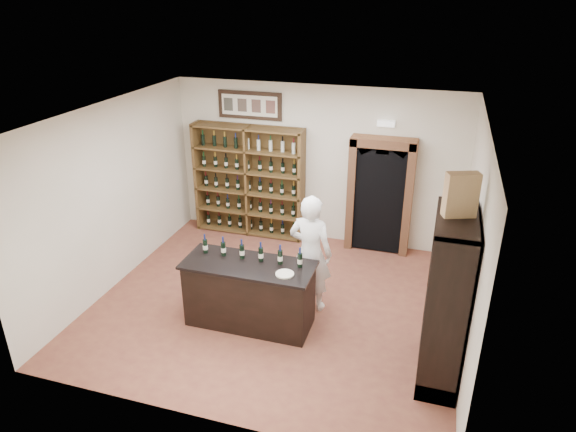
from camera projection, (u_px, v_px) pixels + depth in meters
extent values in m
plane|color=brown|center=(276.00, 303.00, 8.12)|extent=(5.50, 5.50, 0.00)
plane|color=white|center=(274.00, 115.00, 6.89)|extent=(5.50, 5.50, 0.00)
cube|color=silver|center=(316.00, 165.00, 9.69)|extent=(5.50, 0.04, 3.00)
cube|color=silver|center=(113.00, 196.00, 8.24)|extent=(0.04, 5.00, 3.00)
cube|color=silver|center=(472.00, 241.00, 6.77)|extent=(0.04, 5.00, 3.00)
cube|color=brown|center=(252.00, 178.00, 10.17)|extent=(2.20, 0.02, 2.20)
cube|color=brown|center=(199.00, 176.00, 10.30)|extent=(0.06, 0.38, 2.20)
cube|color=brown|center=(301.00, 187.00, 9.73)|extent=(0.06, 0.38, 2.20)
cube|color=brown|center=(249.00, 181.00, 10.01)|extent=(0.04, 0.38, 2.20)
cube|color=brown|center=(250.00, 230.00, 10.45)|extent=(2.18, 0.38, 0.04)
cube|color=brown|center=(250.00, 211.00, 10.27)|extent=(2.18, 0.38, 0.04)
cube|color=brown|center=(249.00, 191.00, 10.10)|extent=(2.18, 0.38, 0.03)
cube|color=brown|center=(248.00, 171.00, 9.93)|extent=(2.18, 0.38, 0.04)
cube|color=brown|center=(248.00, 150.00, 9.75)|extent=(2.18, 0.38, 0.04)
cube|color=brown|center=(247.00, 128.00, 9.58)|extent=(2.18, 0.38, 0.04)
cube|color=black|center=(250.00, 105.00, 9.58)|extent=(1.25, 0.04, 0.52)
cube|color=black|center=(380.00, 197.00, 9.39)|extent=(0.97, 0.29, 2.05)
cube|color=#A76740|center=(352.00, 193.00, 9.50)|extent=(0.14, 0.35, 2.15)
cube|color=#A76740|center=(408.00, 199.00, 9.23)|extent=(0.14, 0.35, 2.15)
cube|color=#A76740|center=(384.00, 142.00, 8.95)|extent=(1.15, 0.35, 0.16)
cube|color=white|center=(386.00, 124.00, 8.92)|extent=(0.30, 0.10, 0.10)
cube|color=black|center=(250.00, 296.00, 7.46)|extent=(1.80, 0.70, 0.94)
cube|color=black|center=(248.00, 265.00, 7.25)|extent=(1.88, 0.78, 0.04)
cylinder|color=black|center=(205.00, 246.00, 7.50)|extent=(0.07, 0.07, 0.21)
cylinder|color=silver|center=(205.00, 247.00, 7.51)|extent=(0.07, 0.07, 0.07)
cylinder|color=navy|center=(205.00, 237.00, 7.44)|extent=(0.03, 0.03, 0.09)
cylinder|color=black|center=(223.00, 249.00, 7.42)|extent=(0.07, 0.07, 0.21)
cylinder|color=silver|center=(223.00, 250.00, 7.43)|extent=(0.07, 0.07, 0.07)
cylinder|color=navy|center=(223.00, 240.00, 7.36)|extent=(0.03, 0.03, 0.09)
cylinder|color=black|center=(242.00, 252.00, 7.35)|extent=(0.07, 0.07, 0.21)
cylinder|color=silver|center=(242.00, 253.00, 7.35)|extent=(0.07, 0.07, 0.07)
cylinder|color=navy|center=(242.00, 242.00, 7.28)|extent=(0.03, 0.03, 0.09)
cylinder|color=black|center=(261.00, 254.00, 7.27)|extent=(0.07, 0.07, 0.21)
cylinder|color=silver|center=(261.00, 255.00, 7.28)|extent=(0.07, 0.07, 0.07)
cylinder|color=navy|center=(261.00, 245.00, 7.21)|extent=(0.03, 0.03, 0.09)
cylinder|color=black|center=(280.00, 257.00, 7.19)|extent=(0.07, 0.07, 0.21)
cylinder|color=silver|center=(280.00, 258.00, 7.20)|extent=(0.07, 0.07, 0.07)
cylinder|color=navy|center=(280.00, 248.00, 7.13)|extent=(0.03, 0.03, 0.09)
cylinder|color=black|center=(300.00, 260.00, 7.12)|extent=(0.07, 0.07, 0.21)
cylinder|color=silver|center=(300.00, 261.00, 7.12)|extent=(0.07, 0.07, 0.07)
cylinder|color=navy|center=(300.00, 251.00, 7.05)|extent=(0.03, 0.03, 0.09)
cube|color=black|center=(466.00, 303.00, 6.16)|extent=(0.02, 1.20, 2.20)
cube|color=black|center=(445.00, 328.00, 5.71)|extent=(0.48, 0.04, 2.20)
cube|color=black|center=(447.00, 276.00, 6.73)|extent=(0.48, 0.04, 2.20)
cube|color=black|center=(459.00, 219.00, 5.78)|extent=(0.48, 1.20, 0.04)
cube|color=black|center=(437.00, 364.00, 6.62)|extent=(0.48, 1.20, 0.24)
cube|color=black|center=(439.00, 350.00, 6.53)|extent=(0.48, 1.16, 0.03)
cube|color=black|center=(444.00, 314.00, 6.30)|extent=(0.48, 1.16, 0.03)
cube|color=black|center=(450.00, 275.00, 6.08)|extent=(0.48, 1.16, 0.03)
imported|color=white|center=(310.00, 253.00, 7.68)|extent=(0.72, 0.51, 1.85)
cylinder|color=silver|center=(285.00, 274.00, 6.96)|extent=(0.25, 0.25, 0.02)
cube|color=tan|center=(461.00, 195.00, 5.70)|extent=(0.39, 0.27, 0.52)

